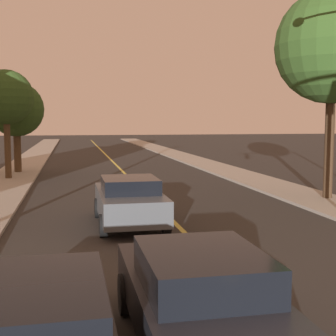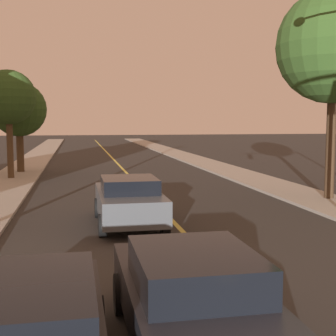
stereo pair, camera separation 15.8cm
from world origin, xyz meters
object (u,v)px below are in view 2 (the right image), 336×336
(car_near_lane_second, at_px, (129,200))
(tree_right_near, at_px, (334,46))
(tree_left_near, at_px, (8,98))
(tree_left_far, at_px, (19,110))
(car_near_lane_front, at_px, (192,298))

(car_near_lane_second, bearing_deg, tree_right_near, 18.79)
(tree_left_near, relative_size, tree_left_far, 1.07)
(tree_left_near, height_order, tree_right_near, tree_right_near)
(car_near_lane_second, xyz_separation_m, tree_right_near, (8.14, 2.77, 5.17))
(car_near_lane_front, height_order, car_near_lane_second, car_near_lane_second)
(tree_left_far, distance_m, tree_right_near, 17.88)
(car_near_lane_front, height_order, tree_left_near, tree_left_near)
(tree_right_near, bearing_deg, tree_left_far, 136.75)
(car_near_lane_front, bearing_deg, car_near_lane_second, 90.00)
(tree_left_near, bearing_deg, tree_right_near, -34.96)
(car_near_lane_second, height_order, tree_left_far, tree_left_far)
(car_near_lane_front, bearing_deg, tree_left_far, 101.88)
(car_near_lane_front, relative_size, tree_left_far, 0.84)
(tree_right_near, bearing_deg, car_near_lane_front, -127.56)
(car_near_lane_front, relative_size, tree_right_near, 0.55)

